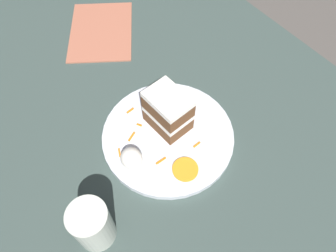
# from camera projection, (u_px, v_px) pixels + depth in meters

# --- Properties ---
(ground_plane) EXTENTS (6.00, 6.00, 0.00)m
(ground_plane) POSITION_uv_depth(u_px,v_px,m) (168.00, 135.00, 0.79)
(ground_plane) COLOR #4C4742
(ground_plane) RESTS_ON ground
(dining_table) EXTENTS (1.37, 0.94, 0.04)m
(dining_table) POSITION_uv_depth(u_px,v_px,m) (168.00, 131.00, 0.78)
(dining_table) COLOR #384742
(dining_table) RESTS_ON ground
(plate) EXTENTS (0.30, 0.30, 0.02)m
(plate) POSITION_uv_depth(u_px,v_px,m) (168.00, 136.00, 0.74)
(plate) COLOR silver
(plate) RESTS_ON dining_table
(cake_slice) EXTENTS (0.10, 0.08, 0.10)m
(cake_slice) POSITION_uv_depth(u_px,v_px,m) (170.00, 111.00, 0.71)
(cake_slice) COLOR brown
(cake_slice) RESTS_ON plate
(cream_dollop) EXTENTS (0.05, 0.05, 0.04)m
(cream_dollop) POSITION_uv_depth(u_px,v_px,m) (131.00, 158.00, 0.68)
(cream_dollop) COLOR white
(cream_dollop) RESTS_ON plate
(orange_garnish) EXTENTS (0.06, 0.06, 0.01)m
(orange_garnish) POSITION_uv_depth(u_px,v_px,m) (185.00, 169.00, 0.68)
(orange_garnish) COLOR orange
(orange_garnish) RESTS_ON plate
(carrot_shreds_scatter) EXTENTS (0.17, 0.16, 0.00)m
(carrot_shreds_scatter) POSITION_uv_depth(u_px,v_px,m) (146.00, 130.00, 0.74)
(carrot_shreds_scatter) COLOR orange
(carrot_shreds_scatter) RESTS_ON plate
(drinking_glass) EXTENTS (0.07, 0.07, 0.11)m
(drinking_glass) POSITION_uv_depth(u_px,v_px,m) (93.00, 226.00, 0.59)
(drinking_glass) COLOR beige
(drinking_glass) RESTS_ON dining_table
(menu_card) EXTENTS (0.30, 0.28, 0.00)m
(menu_card) POSITION_uv_depth(u_px,v_px,m) (101.00, 31.00, 0.93)
(menu_card) COLOR #B2664C
(menu_card) RESTS_ON dining_table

